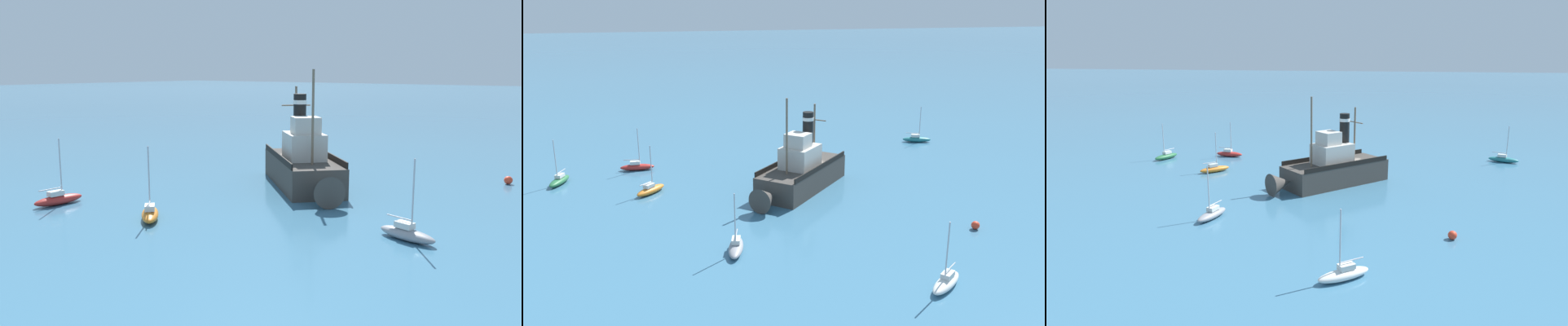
{
  "view_description": "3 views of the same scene",
  "coord_description": "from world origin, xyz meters",
  "views": [
    {
      "loc": [
        -26.74,
        40.52,
        9.95
      ],
      "look_at": [
        0.57,
        4.42,
        2.17
      ],
      "focal_mm": 38.0,
      "sensor_mm": 36.0,
      "label": 1
    },
    {
      "loc": [
        -53.54,
        16.74,
        18.77
      ],
      "look_at": [
        -3.29,
        3.7,
        3.37
      ],
      "focal_mm": 38.0,
      "sensor_mm": 36.0,
      "label": 2
    },
    {
      "loc": [
        -51.4,
        -5.38,
        14.47
      ],
      "look_at": [
        -4.26,
        3.99,
        2.88
      ],
      "focal_mm": 32.0,
      "sensor_mm": 36.0,
      "label": 3
    }
  ],
  "objects": [
    {
      "name": "ground_plane",
      "position": [
        0.0,
        0.0,
        0.0
      ],
      "size": [
        600.0,
        600.0,
        0.0
      ],
      "primitive_type": "plane",
      "color": "teal"
    },
    {
      "name": "sailboat_red",
      "position": [
        9.19,
        17.87,
        0.43
      ],
      "size": [
        1.3,
        3.85,
        4.9
      ],
      "color": "#B22823",
      "rests_on": "ground"
    },
    {
      "name": "sailboat_green",
      "position": [
        6.05,
        25.87,
        0.43
      ],
      "size": [
        3.95,
        2.35,
        4.9
      ],
      "color": "#286B3D",
      "rests_on": "ground"
    },
    {
      "name": "sailboat_grey",
      "position": [
        -14.8,
        10.53,
        0.43
      ],
      "size": [
        3.95,
        2.01,
        4.9
      ],
      "color": "gray",
      "rests_on": "ground"
    },
    {
      "name": "sailboat_orange",
      "position": [
        0.63,
        16.59,
        0.43
      ],
      "size": [
        3.53,
        3.4,
        4.9
      ],
      "color": "orange",
      "rests_on": "ground"
    },
    {
      "name": "sailboat_teal",
      "position": [
        13.03,
        -19.36,
        0.43
      ],
      "size": [
        2.28,
        3.95,
        4.9
      ],
      "color": "#23757A",
      "rests_on": "ground"
    },
    {
      "name": "old_tugboat",
      "position": [
        -1.99,
        1.74,
        1.83
      ],
      "size": [
        12.74,
        12.4,
        9.9
      ],
      "color": "#423D38",
      "rests_on": "ground"
    },
    {
      "name": "sailboat_white",
      "position": [
        -23.86,
        -2.33,
        0.43
      ],
      "size": [
        3.23,
        3.65,
        4.9
      ],
      "color": "white",
      "rests_on": "ground"
    },
    {
      "name": "mooring_buoy",
      "position": [
        -15.58,
        -9.95,
        0.36
      ],
      "size": [
        0.71,
        0.71,
        0.71
      ],
      "primitive_type": "sphere",
      "color": "red",
      "rests_on": "ground"
    }
  ]
}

